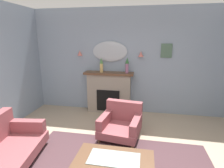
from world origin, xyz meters
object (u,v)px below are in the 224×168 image
object	(u,v)px
wall_mirror	(110,52)
wall_sconce_right	(141,54)
framed_picture	(166,51)
mantel_vase_right	(101,65)
mantel_vase_left	(127,65)
coffee_table	(114,162)
fireplace	(109,93)
armchair_in_corner	(121,122)
wall_sconce_left	(80,53)

from	to	relation	value
wall_mirror	wall_sconce_right	distance (m)	0.85
wall_mirror	framed_picture	bearing A→B (deg)	0.38
mantel_vase_right	mantel_vase_left	size ratio (longest dim) A/B	0.96
mantel_vase_left	coffee_table	bearing A→B (deg)	-87.64
fireplace	coffee_table	world-z (taller)	fireplace
armchair_in_corner	mantel_vase_right	bearing A→B (deg)	120.92
mantel_vase_right	mantel_vase_left	bearing A→B (deg)	0.00
wall_sconce_left	armchair_in_corner	size ratio (longest dim) A/B	0.15
framed_picture	armchair_in_corner	distance (m)	2.23
wall_sconce_right	armchair_in_corner	world-z (taller)	wall_sconce_right
wall_mirror	armchair_in_corner	bearing A→B (deg)	-69.23
mantel_vase_left	armchair_in_corner	distance (m)	1.62
mantel_vase_right	framed_picture	size ratio (longest dim) A/B	1.11
wall_sconce_left	coffee_table	bearing A→B (deg)	-61.82
fireplace	framed_picture	world-z (taller)	framed_picture
mantel_vase_right	coffee_table	distance (m)	2.89
mantel_vase_right	coffee_table	world-z (taller)	mantel_vase_right
armchair_in_corner	coffee_table	bearing A→B (deg)	-86.47
wall_sconce_left	coffee_table	size ratio (longest dim) A/B	0.13
wall_sconce_right	framed_picture	xyz separation A→B (m)	(0.65, 0.06, 0.09)
mantel_vase_right	coffee_table	xyz separation A→B (m)	(0.81, -2.60, -0.99)
wall_sconce_left	framed_picture	world-z (taller)	framed_picture
mantel_vase_left	wall_sconce_left	xyz separation A→B (m)	(-1.35, 0.12, 0.27)
wall_sconce_right	mantel_vase_left	bearing A→B (deg)	-161.08
fireplace	framed_picture	distance (m)	1.91
wall_sconce_left	armchair_in_corner	world-z (taller)	wall_sconce_left
fireplace	armchair_in_corner	bearing A→B (deg)	-67.08
mantel_vase_right	armchair_in_corner	world-z (taller)	mantel_vase_right
mantel_vase_left	framed_picture	world-z (taller)	framed_picture
mantel_vase_right	mantel_vase_left	distance (m)	0.70
mantel_vase_left	wall_sconce_left	size ratio (longest dim) A/B	2.98
framed_picture	armchair_in_corner	world-z (taller)	framed_picture
mantel_vase_left	wall_sconce_right	distance (m)	0.46
fireplace	armchair_in_corner	size ratio (longest dim) A/B	1.48
mantel_vase_right	wall_sconce_right	xyz separation A→B (m)	(1.05, 0.12, 0.29)
fireplace	coffee_table	bearing A→B (deg)	-76.99
mantel_vase_left	wall_sconce_right	xyz separation A→B (m)	(0.35, 0.12, 0.27)
wall_sconce_left	wall_sconce_right	bearing A→B (deg)	0.00
wall_sconce_left	armchair_in_corner	distance (m)	2.34
wall_sconce_left	wall_mirror	bearing A→B (deg)	3.37
fireplace	armchair_in_corner	xyz separation A→B (m)	(0.52, -1.23, -0.27)
fireplace	mantel_vase_right	xyz separation A→B (m)	(-0.20, -0.03, 0.80)
coffee_table	wall_sconce_right	bearing A→B (deg)	84.90
wall_mirror	wall_sconce_left	world-z (taller)	wall_mirror
mantel_vase_right	wall_sconce_right	size ratio (longest dim) A/B	2.85
framed_picture	armchair_in_corner	xyz separation A→B (m)	(-0.98, -1.38, -1.44)
coffee_table	fireplace	bearing A→B (deg)	103.01
wall_sconce_left	framed_picture	size ratio (longest dim) A/B	0.39
framed_picture	armchair_in_corner	size ratio (longest dim) A/B	0.39
fireplace	wall_sconce_right	bearing A→B (deg)	6.16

